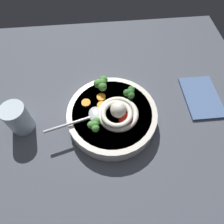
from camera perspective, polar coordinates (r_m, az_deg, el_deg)
table_slab at (r=65.47cm, az=2.13°, el=-0.47°), size 93.26×93.26×3.67cm
soup_bowl at (r=59.90cm, az=0.00°, el=-1.18°), size 26.40×26.40×4.84cm
noodle_pile at (r=55.88cm, az=1.65°, el=-0.26°), size 12.80×12.55×5.14cm
soup_spoon at (r=56.41cm, az=-5.73°, el=-1.38°), size 7.64×17.50×1.60cm
chili_sauce_dollop at (r=55.51cm, az=4.00°, el=-2.24°), size 4.60×4.14×2.07cm
broccoli_floret_beside_chili at (r=53.66cm, az=-4.98°, el=-3.64°), size 4.17×3.58×3.29cm
broccoli_floret_near_spoon at (r=59.48cm, az=5.13°, el=5.50°), size 4.26×3.66×3.37cm
broccoli_floret_center at (r=60.95cm, az=-3.00°, el=8.11°), size 5.14×4.42×4.06cm
carrot_slice_extra_a at (r=59.85cm, az=-7.42°, el=2.62°), size 2.69×2.69×0.55cm
carrot_slice_right at (r=60.42cm, az=-3.10°, el=4.17°), size 2.67×2.67×0.79cm
carrot_slice_beside_noodles at (r=58.79cm, az=-2.96°, el=1.85°), size 2.68×2.68×0.69cm
drinking_glass at (r=62.87cm, az=-25.19°, el=-1.64°), size 6.82×6.82×9.53cm
folded_napkin at (r=72.70cm, az=24.06°, el=3.93°), size 16.92×11.25×0.80cm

